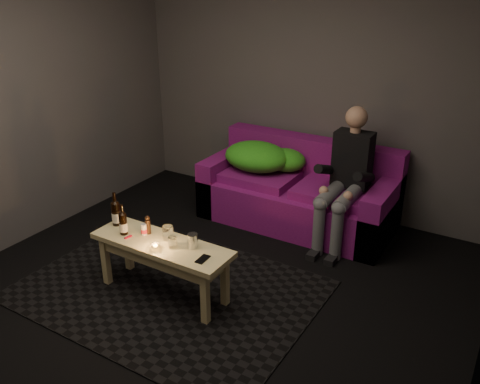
# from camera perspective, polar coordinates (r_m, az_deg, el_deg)

# --- Properties ---
(floor) EXTENTS (4.50, 4.50, 0.00)m
(floor) POSITION_cam_1_polar(r_m,az_deg,el_deg) (4.03, -6.05, -12.92)
(floor) COLOR black
(floor) RESTS_ON ground
(room) EXTENTS (4.50, 4.50, 4.50)m
(room) POSITION_cam_1_polar(r_m,az_deg,el_deg) (3.70, -2.74, 11.96)
(room) COLOR silver
(room) RESTS_ON ground
(rug) EXTENTS (2.32, 1.70, 0.01)m
(rug) POSITION_cam_1_polar(r_m,az_deg,el_deg) (4.24, -7.99, -10.83)
(rug) COLOR black
(rug) RESTS_ON floor
(sofa) EXTENTS (1.91, 0.86, 0.82)m
(sofa) POSITION_cam_1_polar(r_m,az_deg,el_deg) (5.20, 6.67, -0.24)
(sofa) COLOR #750F6C
(sofa) RESTS_ON floor
(green_blanket) EXTENTS (0.84, 0.57, 0.29)m
(green_blanket) POSITION_cam_1_polar(r_m,az_deg,el_deg) (5.25, 2.51, 3.92)
(green_blanket) COLOR #289B1C
(green_blanket) RESTS_ON sofa
(person) EXTENTS (0.34, 0.79, 1.27)m
(person) POSITION_cam_1_polar(r_m,az_deg,el_deg) (4.75, 11.79, 1.80)
(person) COLOR black
(person) RESTS_ON sofa
(coffee_table) EXTENTS (1.16, 0.38, 0.47)m
(coffee_table) POSITION_cam_1_polar(r_m,az_deg,el_deg) (4.00, -8.74, -6.65)
(coffee_table) COLOR #D5C07C
(coffee_table) RESTS_ON rug
(beer_bottle_a) EXTENTS (0.07, 0.07, 0.29)m
(beer_bottle_a) POSITION_cam_1_polar(r_m,az_deg,el_deg) (4.25, -13.76, -2.31)
(beer_bottle_a) COLOR black
(beer_bottle_a) RESTS_ON coffee_table
(beer_bottle_b) EXTENTS (0.06, 0.06, 0.25)m
(beer_bottle_b) POSITION_cam_1_polar(r_m,az_deg,el_deg) (4.10, -12.99, -3.44)
(beer_bottle_b) COLOR black
(beer_bottle_b) RESTS_ON coffee_table
(salt_shaker) EXTENTS (0.05, 0.05, 0.09)m
(salt_shaker) POSITION_cam_1_polar(r_m,az_deg,el_deg) (4.07, -10.73, -4.15)
(salt_shaker) COLOR silver
(salt_shaker) RESTS_ON coffee_table
(pepper_mill) EXTENTS (0.05, 0.05, 0.12)m
(pepper_mill) POSITION_cam_1_polar(r_m,az_deg,el_deg) (4.08, -10.29, -3.86)
(pepper_mill) COLOR black
(pepper_mill) RESTS_ON coffee_table
(tumbler_back) EXTENTS (0.09, 0.09, 0.10)m
(tumbler_back) POSITION_cam_1_polar(r_m,az_deg,el_deg) (3.99, -8.10, -4.50)
(tumbler_back) COLOR white
(tumbler_back) RESTS_ON coffee_table
(tealight) EXTENTS (0.06, 0.06, 0.04)m
(tealight) POSITION_cam_1_polar(r_m,az_deg,el_deg) (3.86, -9.48, -6.07)
(tealight) COLOR white
(tealight) RESTS_ON coffee_table
(tumbler_front) EXTENTS (0.07, 0.07, 0.08)m
(tumbler_front) POSITION_cam_1_polar(r_m,az_deg,el_deg) (3.86, -7.59, -5.61)
(tumbler_front) COLOR white
(tumbler_front) RESTS_ON coffee_table
(steel_cup) EXTENTS (0.08, 0.08, 0.11)m
(steel_cup) POSITION_cam_1_polar(r_m,az_deg,el_deg) (3.84, -5.33, -5.47)
(steel_cup) COLOR silver
(steel_cup) RESTS_ON coffee_table
(smartphone) EXTENTS (0.07, 0.13, 0.01)m
(smartphone) POSITION_cam_1_polar(r_m,az_deg,el_deg) (3.71, -4.21, -7.52)
(smartphone) COLOR black
(smartphone) RESTS_ON coffee_table
(red_lighter) EXTENTS (0.03, 0.07, 0.01)m
(red_lighter) POSITION_cam_1_polar(r_m,az_deg,el_deg) (4.07, -12.44, -4.95)
(red_lighter) COLOR red
(red_lighter) RESTS_ON coffee_table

